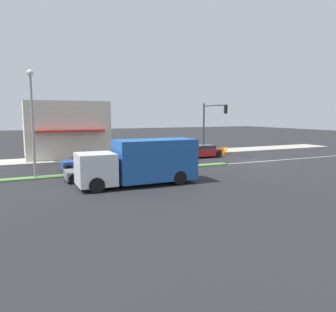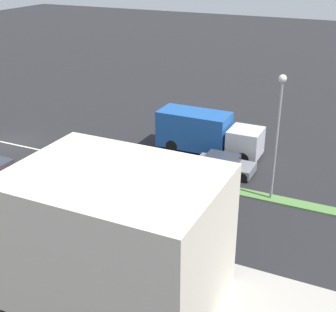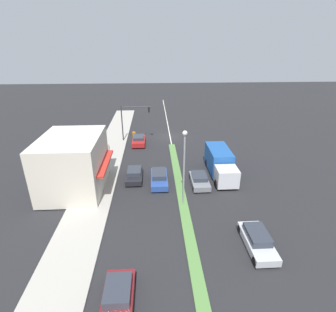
{
  "view_description": "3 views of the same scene",
  "coord_description": "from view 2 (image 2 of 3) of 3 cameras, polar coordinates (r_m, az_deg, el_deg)",
  "views": [
    {
      "loc": [
        -24.35,
        21.03,
        4.44
      ],
      "look_at": [
        -1.89,
        10.57,
        1.31
      ],
      "focal_mm": 35.0,
      "sensor_mm": 36.0,
      "label": 1
    },
    {
      "loc": [
        24.43,
        24.87,
        13.5
      ],
      "look_at": [
        -0.61,
        12.95,
        1.2
      ],
      "focal_mm": 50.0,
      "sensor_mm": 36.0,
      "label": 2
    },
    {
      "loc": [
        2.66,
        41.22,
        14.43
      ],
      "look_at": [
        0.97,
        11.29,
        1.36
      ],
      "focal_mm": 28.0,
      "sensor_mm": 36.0,
      "label": 3
    }
  ],
  "objects": [
    {
      "name": "ground_plane",
      "position": [
        28.74,
        8.62,
        -4.39
      ],
      "size": [
        160.0,
        160.0,
        0.0
      ],
      "primitive_type": "plane",
      "color": "#232326"
    },
    {
      "name": "sidewalk_right",
      "position": [
        21.43,
        2.44,
        -14.95
      ],
      "size": [
        4.0,
        73.0,
        0.12
      ],
      "primitive_type": "cube",
      "color": "#A8A399",
      "rests_on": "ground"
    },
    {
      "name": "lane_marking_center",
      "position": [
        37.38,
        -18.66,
        1.44
      ],
      "size": [
        0.16,
        60.0,
        0.01
      ],
      "primitive_type": "cube",
      "color": "beige",
      "rests_on": "ground"
    },
    {
      "name": "building_corner_store",
      "position": [
        19.08,
        -6.12,
        -9.81
      ],
      "size": [
        6.58,
        8.08,
        5.66
      ],
      "color": "beige",
      "rests_on": "sidewalk_right"
    },
    {
      "name": "street_lamp",
      "position": [
        26.4,
        13.28,
        3.96
      ],
      "size": [
        0.44,
        0.44,
        7.37
      ],
      "color": "gray",
      "rests_on": "median_strip"
    },
    {
      "name": "pedestrian",
      "position": [
        26.21,
        -19.37,
        -6.06
      ],
      "size": [
        0.34,
        0.34,
        1.68
      ],
      "color": "#282D42",
      "rests_on": "sidewalk_right"
    },
    {
      "name": "delivery_truck",
      "position": [
        33.65,
        4.61,
        2.88
      ],
      "size": [
        2.44,
        7.5,
        2.87
      ],
      "color": "silver",
      "rests_on": "ground"
    },
    {
      "name": "suv_grey",
      "position": [
        30.83,
        6.82,
        -1.04
      ],
      "size": [
        1.85,
        3.85,
        1.19
      ],
      "color": "slate",
      "rests_on": "ground"
    },
    {
      "name": "sedan_dark",
      "position": [
        25.49,
        -2.08,
        -6.56
      ],
      "size": [
        1.82,
        3.83,
        1.2
      ],
      "color": "black",
      "rests_on": "ground"
    },
    {
      "name": "coupe_blue",
      "position": [
        27.29,
        2.57,
        -4.24
      ],
      "size": [
        1.82,
        4.37,
        1.33
      ],
      "color": "#284793",
      "rests_on": "ground"
    }
  ]
}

